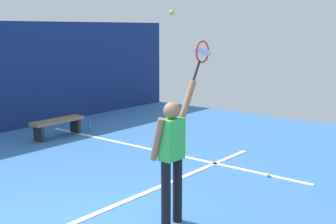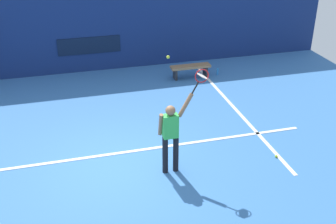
# 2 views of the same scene
# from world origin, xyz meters

# --- Properties ---
(court_sideline) EXTENTS (0.10, 7.00, 0.01)m
(court_sideline) POSITION_xyz_m (3.83, 2.00, 0.01)
(court_sideline) COLOR white
(court_sideline) RESTS_ON ground_plane
(tennis_player) EXTENTS (0.76, 0.31, 1.94)m
(tennis_player) POSITION_xyz_m (1.11, -0.57, 1.01)
(tennis_player) COLOR black
(tennis_player) RESTS_ON ground_plane
(tennis_racket) EXTENTS (0.44, 0.27, 0.61)m
(tennis_racket) POSITION_xyz_m (1.78, -0.57, 2.28)
(tennis_racket) COLOR black
(tennis_ball) EXTENTS (0.07, 0.07, 0.07)m
(tennis_ball) POSITION_xyz_m (1.04, -0.62, 2.82)
(tennis_ball) COLOR #CCE033
(court_bench) EXTENTS (1.40, 0.36, 0.45)m
(court_bench) POSITION_xyz_m (3.28, 4.70, 0.34)
(court_bench) COLOR olive
(court_bench) RESTS_ON ground_plane
(water_bottle) EXTENTS (0.07, 0.07, 0.24)m
(water_bottle) POSITION_xyz_m (4.30, 4.70, 0.12)
(water_bottle) COLOR #338CD8
(water_bottle) RESTS_ON ground_plane
(spare_ball) EXTENTS (0.07, 0.07, 0.07)m
(spare_ball) POSITION_xyz_m (3.76, -0.69, 0.03)
(spare_ball) COLOR #CCE033
(spare_ball) RESTS_ON ground_plane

